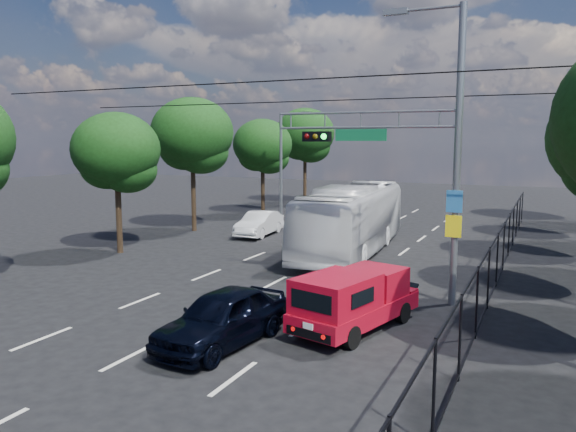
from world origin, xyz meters
The scene contains 14 objects.
ground centered at (0.00, 0.00, 0.00)m, with size 120.00×120.00×0.00m, color black.
lane_markings centered at (0.00, 14.00, 0.01)m, with size 6.12×38.00×0.01m.
signal_mast centered at (5.28, 7.99, 5.24)m, with size 6.43×0.39×9.50m.
streetlight_left centered at (-6.33, 22.00, 3.94)m, with size 2.09×0.22×7.08m.
utility_wires centered at (0.00, 8.83, 7.23)m, with size 22.00×5.04×0.74m.
fence_right centered at (7.60, 12.17, 1.03)m, with size 0.06×34.03×2.00m.
tree_left_b centered at (-9.18, 10.02, 4.58)m, with size 4.08×4.08×6.63m.
tree_left_c centered at (-9.78, 17.02, 5.40)m, with size 4.80×4.80×7.80m.
tree_left_d centered at (-9.38, 25.02, 4.72)m, with size 4.20×4.20×6.83m.
tree_left_e centered at (-9.58, 33.02, 5.53)m, with size 4.92×4.92×7.99m.
red_pickup centered at (4.40, 4.29, 0.91)m, with size 2.72×4.85×1.71m.
navy_hatchback centered at (1.65, 1.71, 0.74)m, with size 1.74×4.32×1.47m, color black.
white_bus centered at (0.74, 14.87, 1.61)m, with size 2.70×11.53×3.21m, color silver.
white_van centered at (-5.50, 17.14, 0.67)m, with size 1.42×4.08×1.34m, color silver.
Camera 1 is at (9.22, -10.36, 5.32)m, focal length 35.00 mm.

